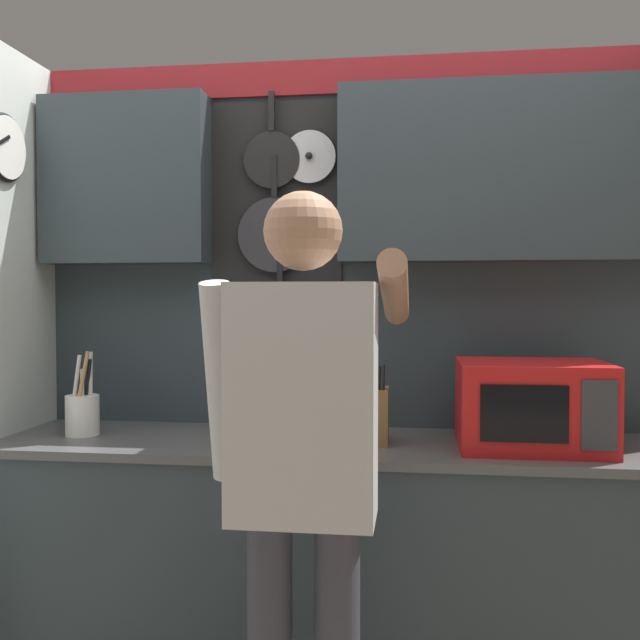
{
  "coord_description": "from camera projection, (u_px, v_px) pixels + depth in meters",
  "views": [
    {
      "loc": [
        0.27,
        -2.46,
        1.41
      ],
      "look_at": [
        -0.08,
        0.18,
        1.33
      ],
      "focal_mm": 40.0,
      "sensor_mm": 36.0,
      "label": 1
    }
  ],
  "objects": [
    {
      "name": "knife_block",
      "position": [
        372.0,
        414.0,
        2.44
      ],
      "size": [
        0.11,
        0.15,
        0.27
      ],
      "color": "brown",
      "rests_on": "base_cabinet_counter"
    },
    {
      "name": "back_wall_unit",
      "position": [
        349.0,
        283.0,
        2.73
      ],
      "size": [
        2.94,
        0.2,
        2.32
      ],
      "color": "#2D383D",
      "rests_on": "ground_plane"
    },
    {
      "name": "person",
      "position": [
        304.0,
        451.0,
        1.88
      ],
      "size": [
        0.54,
        0.65,
        1.69
      ],
      "color": "#383842",
      "rests_on": "ground_plane"
    },
    {
      "name": "base_cabinet_counter",
      "position": [
        335.0,
        571.0,
        2.5
      ],
      "size": [
        2.37,
        0.6,
        0.91
      ],
      "color": "#2D383D",
      "rests_on": "ground_plane"
    },
    {
      "name": "utensil_crock",
      "position": [
        82.0,
        413.0,
        2.58
      ],
      "size": [
        0.12,
        0.12,
        0.31
      ],
      "color": "white",
      "rests_on": "base_cabinet_counter"
    },
    {
      "name": "microwave",
      "position": [
        532.0,
        405.0,
        2.37
      ],
      "size": [
        0.48,
        0.39,
        0.29
      ],
      "color": "red",
      "rests_on": "base_cabinet_counter"
    }
  ]
}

